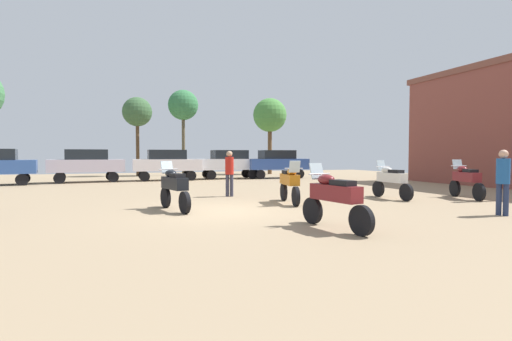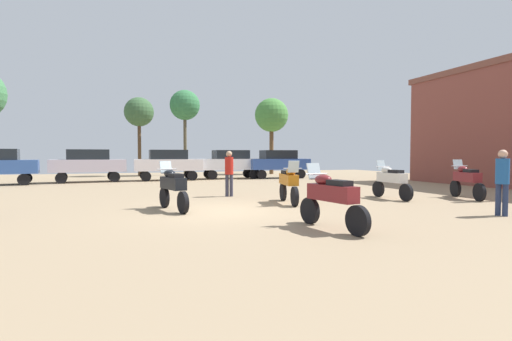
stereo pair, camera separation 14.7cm
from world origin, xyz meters
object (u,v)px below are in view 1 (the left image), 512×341
Objects in this scene: motorcycle_5 at (466,179)px; car_6 at (277,162)px; person_1 at (503,177)px; motorcycle_4 at (290,182)px; motorcycle_1 at (391,180)px; car_1 at (86,163)px; car_5 at (167,163)px; motorcycle_6 at (174,186)px; tree_5 at (183,106)px; person_2 at (229,170)px; tree_1 at (270,116)px; car_2 at (229,162)px; motorcycle_2 at (334,197)px; tree_4 at (137,113)px.

motorcycle_5 is 0.50× the size of car_6.
motorcycle_4 is at bearing 22.44° from person_1.
person_1 is at bearing 144.62° from motorcycle_4.
motorcycle_1 is 0.51× the size of car_6.
car_1 and car_6 have the same top height.
car_5 is 19.29m from person_1.
car_5 reaches higher than motorcycle_6.
car_5 is (1.35, 13.94, 0.44)m from motorcycle_6.
person_2 is at bearing -92.53° from tree_5.
car_5 reaches higher than person_1.
motorcycle_6 is at bearing 68.88° from person_2.
motorcycle_4 is 3.99m from motorcycle_6.
person_2 is 18.65m from tree_1.
motorcycle_1 is 2.89m from motorcycle_5.
car_6 is at bearing 42.97° from motorcycle_6.
car_2 is at bearing 54.71° from motorcycle_6.
tree_1 reaches higher than motorcycle_2.
tree_1 is at bearing 82.32° from motorcycle_1.
motorcycle_1 is at bearing -20.56° from person_1.
car_5 is (4.84, 0.12, 0.00)m from car_1.
tree_4 is (-2.83, 16.97, 3.93)m from person_2.
motorcycle_1 is 17.84m from car_1.
tree_1 is at bearing -3.57° from tree_4.
car_1 reaches higher than person_1.
person_2 is (-0.41, 7.32, 0.35)m from motorcycle_2.
motorcycle_6 is (-3.97, -0.35, -0.00)m from motorcycle_4.
car_2 is 9.13m from tree_4.
car_6 is at bearing -103.10° from person_2.
motorcycle_2 is 1.04× the size of motorcycle_6.
car_6 reaches higher than motorcycle_2.
tree_5 reaches higher than car_2.
car_2 is 0.99× the size of car_6.
motorcycle_6 is 1.20× the size of person_1.
person_2 is at bearing -80.55° from tree_4.
motorcycle_2 is 18.17m from car_5.
motorcycle_6 is (-10.96, 0.55, -0.01)m from motorcycle_5.
motorcycle_6 is 16.48m from car_6.
person_2 reaches higher than motorcycle_5.
person_2 is 0.29× the size of tree_4.
car_1 is at bearing 91.31° from car_5.
person_2 is at bearing -54.66° from motorcycle_4.
car_6 is (9.07, 13.75, 0.44)m from motorcycle_6.
car_1 is 15.82m from tree_1.
motorcycle_4 is 3.14m from person_2.
tree_4 is at bearing -68.63° from motorcycle_4.
tree_4 is (-9.30, 6.38, 3.84)m from car_6.
motorcycle_5 is at bearing -59.31° from person_1.
tree_5 is at bearing 23.38° from car_2.
car_5 and car_6 have the same top height.
motorcycle_4 is 0.52× the size of car_2.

